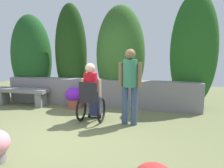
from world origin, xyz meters
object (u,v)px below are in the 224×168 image
(stone_bench, at_px, (21,94))
(person_standing_companion, at_px, (130,82))
(flower_pot_terracotta_by_wall, at_px, (74,97))
(person_in_wheelchair, at_px, (91,94))

(stone_bench, relative_size, person_standing_companion, 1.02)
(stone_bench, xyz_separation_m, flower_pot_terracotta_by_wall, (1.67, 0.07, -0.03))
(person_in_wheelchair, xyz_separation_m, flower_pot_terracotta_by_wall, (-0.83, 0.92, -0.31))
(person_standing_companion, height_order, flower_pot_terracotta_by_wall, person_standing_companion)
(person_standing_companion, relative_size, flower_pot_terracotta_by_wall, 2.79)
(person_in_wheelchair, relative_size, flower_pot_terracotta_by_wall, 2.27)
(flower_pot_terracotta_by_wall, bearing_deg, person_in_wheelchair, -47.88)
(stone_bench, distance_m, person_in_wheelchair, 2.66)
(person_in_wheelchair, bearing_deg, stone_bench, 159.70)
(person_in_wheelchair, xyz_separation_m, person_standing_companion, (0.87, -0.02, 0.32))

